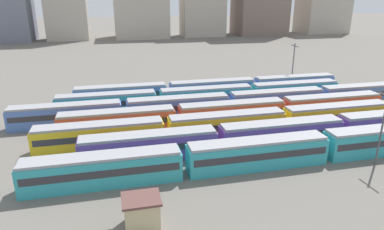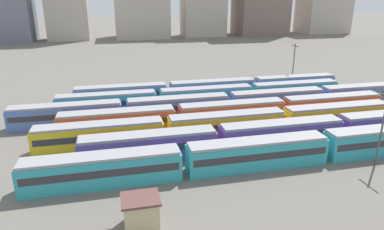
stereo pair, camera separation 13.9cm
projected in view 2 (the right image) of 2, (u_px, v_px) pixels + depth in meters
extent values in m
plane|color=#666059|center=(123.00, 132.00, 54.97)|extent=(600.00, 600.00, 0.00)
cube|color=teal|center=(103.00, 171.00, 39.45)|extent=(18.00, 3.00, 3.40)
cube|color=#2D2D33|center=(102.00, 168.00, 39.31)|extent=(17.20, 3.06, 0.90)
cube|color=#939399|center=(101.00, 156.00, 38.83)|extent=(17.60, 2.70, 0.35)
cube|color=teal|center=(257.00, 155.00, 43.47)|extent=(18.00, 3.00, 3.40)
cube|color=#2D2D33|center=(257.00, 152.00, 43.34)|extent=(17.20, 3.06, 0.90)
cube|color=#939399|center=(258.00, 141.00, 42.85)|extent=(17.60, 2.70, 0.35)
cube|color=#6B429E|center=(149.00, 148.00, 45.48)|extent=(18.00, 3.00, 3.40)
cube|color=#2D2D33|center=(149.00, 145.00, 45.34)|extent=(17.20, 3.06, 0.90)
cube|color=#939399|center=(148.00, 134.00, 44.85)|extent=(17.60, 2.70, 0.35)
cube|color=#6B429E|center=(281.00, 135.00, 49.50)|extent=(18.00, 3.00, 3.40)
cube|color=#2D2D33|center=(281.00, 132.00, 49.37)|extent=(17.20, 3.06, 0.90)
cube|color=#939399|center=(282.00, 123.00, 48.88)|extent=(17.60, 2.70, 0.35)
cube|color=yellow|center=(100.00, 137.00, 48.90)|extent=(18.00, 3.00, 3.40)
cube|color=#2D2D33|center=(99.00, 134.00, 48.76)|extent=(17.20, 3.06, 0.90)
cube|color=#939399|center=(99.00, 124.00, 48.28)|extent=(17.60, 2.70, 0.35)
cube|color=yellow|center=(227.00, 126.00, 52.92)|extent=(18.00, 3.00, 3.40)
cube|color=#2D2D33|center=(227.00, 123.00, 52.79)|extent=(17.20, 3.06, 0.90)
cube|color=#939399|center=(227.00, 114.00, 52.30)|extent=(17.60, 2.70, 0.35)
cube|color=yellow|center=(336.00, 117.00, 56.95)|extent=(18.00, 3.00, 3.40)
cube|color=#2D2D33|center=(337.00, 114.00, 56.81)|extent=(17.20, 3.06, 0.90)
cube|color=#939399|center=(338.00, 106.00, 56.33)|extent=(17.60, 2.70, 0.35)
cube|color=#BC4C38|center=(118.00, 123.00, 54.23)|extent=(18.00, 3.00, 3.40)
cube|color=#2D2D33|center=(117.00, 120.00, 54.10)|extent=(17.20, 3.06, 0.90)
cube|color=#939399|center=(117.00, 111.00, 53.61)|extent=(17.60, 2.70, 0.35)
cube|color=#BC4C38|center=(232.00, 114.00, 58.26)|extent=(18.00, 3.00, 3.40)
cube|color=#2D2D33|center=(232.00, 112.00, 58.13)|extent=(17.20, 3.06, 0.90)
cube|color=#939399|center=(232.00, 103.00, 57.64)|extent=(17.60, 2.70, 0.35)
cube|color=#BC4C38|center=(332.00, 106.00, 62.29)|extent=(18.00, 3.00, 3.40)
cube|color=#2D2D33|center=(332.00, 104.00, 62.15)|extent=(17.20, 3.06, 0.90)
cube|color=#939399|center=(333.00, 96.00, 61.67)|extent=(17.60, 2.70, 0.35)
cube|color=#4C70BC|center=(66.00, 116.00, 57.27)|extent=(18.00, 3.00, 3.40)
cube|color=#2D2D33|center=(66.00, 114.00, 57.14)|extent=(17.20, 3.06, 0.90)
cube|color=#939399|center=(65.00, 105.00, 56.65)|extent=(17.60, 2.70, 0.35)
cube|color=#4C70BC|center=(178.00, 108.00, 61.30)|extent=(18.00, 3.00, 3.40)
cube|color=#2D2D33|center=(178.00, 106.00, 61.17)|extent=(17.20, 3.06, 0.90)
cube|color=#939399|center=(178.00, 98.00, 60.68)|extent=(17.60, 2.70, 0.35)
cube|color=#4C70BC|center=(277.00, 101.00, 65.33)|extent=(18.00, 3.00, 3.40)
cube|color=#2D2D33|center=(277.00, 99.00, 65.19)|extent=(17.20, 3.06, 0.90)
cube|color=#939399|center=(278.00, 91.00, 64.71)|extent=(17.60, 2.70, 0.35)
cube|color=#4C70BC|center=(364.00, 95.00, 69.35)|extent=(18.00, 3.00, 3.40)
cube|color=#2D2D33|center=(364.00, 93.00, 69.22)|extent=(17.20, 3.06, 0.90)
cube|color=#939399|center=(365.00, 86.00, 68.73)|extent=(17.60, 2.70, 0.35)
cube|color=teal|center=(107.00, 104.00, 63.45)|extent=(18.00, 3.00, 3.40)
cube|color=#2D2D33|center=(107.00, 102.00, 63.31)|extent=(17.20, 3.06, 0.90)
cube|color=#939399|center=(106.00, 94.00, 62.83)|extent=(17.60, 2.70, 0.35)
cube|color=teal|center=(206.00, 97.00, 67.48)|extent=(18.00, 3.00, 3.40)
cube|color=#2D2D33|center=(206.00, 95.00, 67.34)|extent=(17.20, 3.06, 0.90)
cube|color=#939399|center=(206.00, 88.00, 66.85)|extent=(17.60, 2.70, 0.35)
cube|color=teal|center=(295.00, 92.00, 71.50)|extent=(18.00, 3.00, 3.40)
cube|color=#2D2D33|center=(295.00, 90.00, 71.37)|extent=(17.20, 3.06, 0.90)
cube|color=#939399|center=(295.00, 83.00, 70.88)|extent=(17.60, 2.70, 0.35)
cube|color=#4C70BC|center=(121.00, 95.00, 68.82)|extent=(18.00, 3.00, 3.40)
cube|color=#2D2D33|center=(121.00, 93.00, 68.69)|extent=(17.20, 3.06, 0.90)
cube|color=#939399|center=(121.00, 86.00, 68.20)|extent=(17.60, 2.70, 0.35)
cube|color=#4C70BC|center=(213.00, 90.00, 72.85)|extent=(18.00, 3.00, 3.40)
cube|color=#2D2D33|center=(213.00, 88.00, 72.72)|extent=(17.20, 3.06, 0.90)
cube|color=#939399|center=(213.00, 81.00, 72.23)|extent=(17.60, 2.70, 0.35)
cube|color=#4C70BC|center=(294.00, 85.00, 76.88)|extent=(18.00, 3.00, 3.40)
cube|color=#2D2D33|center=(294.00, 83.00, 76.74)|extent=(17.20, 3.06, 0.90)
cube|color=#939399|center=(295.00, 77.00, 76.26)|extent=(17.60, 2.70, 0.35)
cylinder|color=#4C4C51|center=(293.00, 66.00, 78.97)|extent=(0.24, 0.24, 10.37)
cube|color=#47474C|center=(295.00, 46.00, 77.46)|extent=(0.16, 3.20, 0.16)
cylinder|color=#4C4C51|center=(382.00, 129.00, 43.06)|extent=(0.24, 0.24, 9.76)
cube|color=#C6B284|center=(141.00, 213.00, 32.42)|extent=(3.20, 2.60, 2.80)
cube|color=brown|center=(140.00, 199.00, 31.91)|extent=(3.60, 3.00, 0.24)
cube|color=slate|center=(3.00, 12.00, 156.87)|extent=(24.81, 19.89, 25.87)
cube|color=#B2A899|center=(142.00, 17.00, 171.13)|extent=(25.65, 21.38, 20.14)
cube|color=#B2A899|center=(203.00, 1.00, 175.42)|extent=(21.39, 15.28, 34.72)
cube|color=#B2A899|center=(324.00, 2.00, 190.46)|extent=(25.06, 18.19, 32.63)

